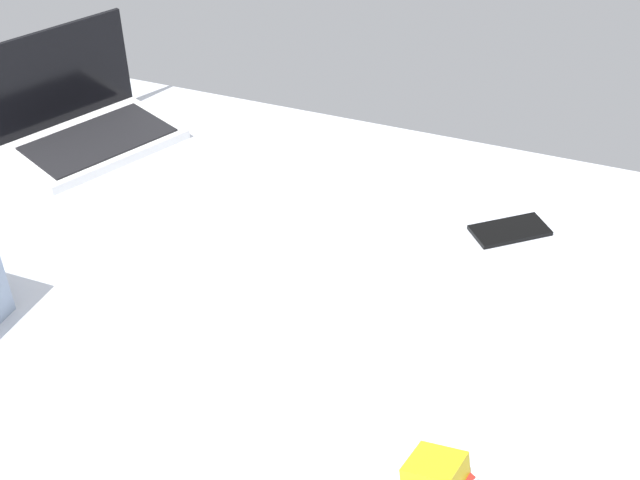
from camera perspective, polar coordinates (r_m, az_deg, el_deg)
bed_mattress at (r=127.40cm, az=-11.61°, el=-13.68°), size 180.00×140.00×18.00cm
laptop at (r=181.80cm, az=-16.22°, el=7.95°), size 39.61×34.75×23.00cm
cell_phone at (r=152.30cm, az=13.22°, el=0.66°), size 14.11×15.15×0.80cm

